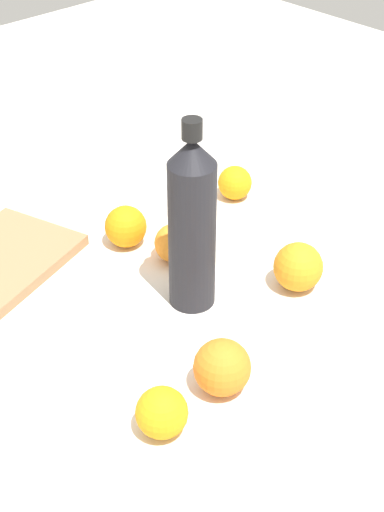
{
  "coord_description": "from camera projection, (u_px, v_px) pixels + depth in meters",
  "views": [
    {
      "loc": [
        0.57,
        0.68,
        0.72
      ],
      "look_at": [
        -0.03,
        0.04,
        0.08
      ],
      "focal_mm": 53.58,
      "sensor_mm": 36.0,
      "label": 1
    }
  ],
  "objects": [
    {
      "name": "orange_4",
      "position": [
        222.0,
        367.0,
        0.96
      ],
      "size": [
        0.07,
        0.07,
        0.07
      ],
      "primitive_type": "sphere",
      "color": "orange",
      "rests_on": "ground_plane"
    },
    {
      "name": "ground_plane",
      "position": [
        159.0,
        298.0,
        1.14
      ],
      "size": [
        2.4,
        2.4,
        0.0
      ],
      "primitive_type": "plane",
      "color": "silver"
    },
    {
      "name": "cutting_board",
      "position": [
        2.0,
        260.0,
        1.2
      ],
      "size": [
        0.27,
        0.23,
        0.02
      ],
      "primitive_type": "cube",
      "rotation": [
        0.0,
        0.0,
        0.31
      ],
      "color": "#99724C",
      "rests_on": "ground_plane"
    },
    {
      "name": "orange_3",
      "position": [
        126.0,
        226.0,
        1.23
      ],
      "size": [
        0.07,
        0.07,
        0.07
      ],
      "primitive_type": "sphere",
      "color": "orange",
      "rests_on": "ground_plane"
    },
    {
      "name": "water_bottle",
      "position": [
        192.0,
        224.0,
        1.05
      ],
      "size": [
        0.07,
        0.07,
        0.29
      ],
      "rotation": [
        0.0,
        0.0,
        2.3
      ],
      "color": "black",
      "rests_on": "ground_plane"
    },
    {
      "name": "orange_0",
      "position": [
        162.0,
        413.0,
        0.91
      ],
      "size": [
        0.06,
        0.06,
        0.06
      ],
      "primitive_type": "sphere",
      "color": "orange",
      "rests_on": "ground_plane"
    },
    {
      "name": "orange_1",
      "position": [
        174.0,
        243.0,
        1.2
      ],
      "size": [
        0.06,
        0.06,
        0.06
      ],
      "primitive_type": "sphere",
      "color": "orange",
      "rests_on": "ground_plane"
    },
    {
      "name": "orange_5",
      "position": [
        298.0,
        267.0,
        1.14
      ],
      "size": [
        0.07,
        0.07,
        0.07
      ],
      "primitive_type": "sphere",
      "color": "orange",
      "rests_on": "ground_plane"
    },
    {
      "name": "orange_2",
      "position": [
        235.0,
        183.0,
        1.35
      ],
      "size": [
        0.06,
        0.06,
        0.06
      ],
      "primitive_type": "sphere",
      "color": "orange",
      "rests_on": "ground_plane"
    }
  ]
}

